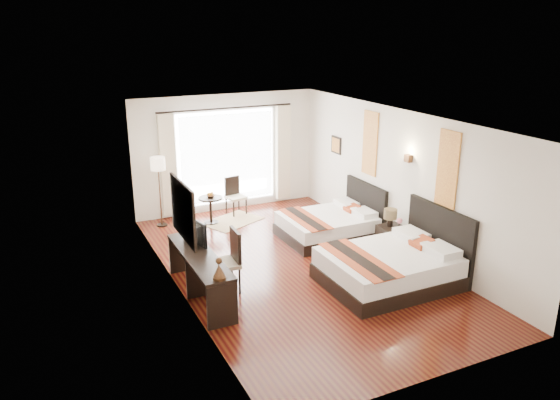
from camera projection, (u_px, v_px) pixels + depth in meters
name	position (u px, v px, depth m)	size (l,w,h in m)	color
floor	(298.00, 267.00, 10.23)	(4.50, 7.50, 0.01)	#360A09
ceiling	(299.00, 119.00, 9.37)	(4.50, 7.50, 0.02)	white
wall_headboard	(400.00, 181.00, 10.72)	(0.01, 7.50, 2.80)	silver
wall_desk	(176.00, 214.00, 8.88)	(0.01, 7.50, 2.80)	silver
wall_window	(226.00, 153.00, 13.01)	(4.50, 0.01, 2.80)	silver
wall_entry	(441.00, 280.00, 6.59)	(4.50, 0.01, 2.80)	silver
window_glass	(227.00, 157.00, 13.03)	(2.40, 0.02, 2.20)	white
sheer_curtain	(228.00, 158.00, 12.98)	(2.30, 0.02, 2.10)	white
drape_left	(168.00, 166.00, 12.36)	(0.35, 0.14, 2.35)	beige
drape_right	(283.00, 153.00, 13.54)	(0.35, 0.14, 2.35)	beige
art_panel_near	(448.00, 169.00, 9.43)	(0.03, 0.50, 1.35)	#943915
art_panel_far	(370.00, 143.00, 11.44)	(0.03, 0.50, 1.35)	#943915
wall_sconce	(408.00, 158.00, 10.30)	(0.10, 0.14, 0.14)	#422917
mirror_frame	(183.00, 211.00, 8.56)	(0.04, 1.25, 0.95)	black
mirror_glass	(184.00, 210.00, 8.57)	(0.01, 1.12, 0.82)	white
bed_near	(392.00, 266.00, 9.51)	(2.24, 1.75, 1.26)	black
bed_far	(331.00, 224.00, 11.59)	(1.94, 1.51, 1.09)	black
nightstand	(393.00, 241.00, 10.72)	(0.47, 0.58, 0.56)	black
table_lamp	(390.00, 216.00, 10.64)	(0.26, 0.26, 0.41)	black
vase	(399.00, 230.00, 10.46)	(0.14, 0.14, 0.15)	black
console_desk	(200.00, 276.00, 9.02)	(0.50, 2.20, 0.76)	black
television	(191.00, 232.00, 9.28)	(0.75, 0.10, 0.43)	black
bronze_figurine	(219.00, 270.00, 8.01)	(0.20, 0.20, 0.30)	#422917
desk_chair	(225.00, 273.00, 9.22)	(0.53, 0.53, 1.08)	tan
floor_lamp	(158.00, 168.00, 11.90)	(0.32, 0.32, 1.58)	black
side_table	(211.00, 210.00, 12.37)	(0.54, 0.54, 0.62)	black
fruit_bowl	(211.00, 196.00, 12.28)	(0.19, 0.19, 0.05)	#412417
window_chair	(236.00, 203.00, 13.01)	(0.47, 0.47, 0.89)	tan
jute_rug	(232.00, 221.00, 12.58)	(1.29, 0.88, 0.01)	#A28361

